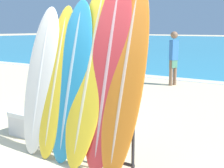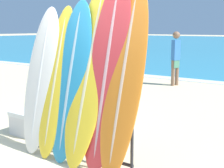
% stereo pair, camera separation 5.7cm
% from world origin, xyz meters
% --- Properties ---
extents(ground_plane, '(160.00, 160.00, 0.00)m').
position_xyz_m(ground_plane, '(0.00, 0.00, 0.00)').
color(ground_plane, beige).
extents(surfboard_rack, '(1.72, 0.04, 0.93)m').
position_xyz_m(surfboard_rack, '(0.28, 0.38, 0.50)').
color(surfboard_rack, '#28282D').
rests_on(surfboard_rack, ground_plane).
extents(surfboard_slot_0, '(0.59, 0.61, 2.13)m').
position_xyz_m(surfboard_slot_0, '(-0.43, 0.38, 1.06)').
color(surfboard_slot_0, silver).
rests_on(surfboard_slot_0, ground_plane).
extents(surfboard_slot_1, '(0.50, 0.66, 2.13)m').
position_xyz_m(surfboard_slot_1, '(-0.13, 0.39, 1.07)').
color(surfboard_slot_1, yellow).
rests_on(surfboard_slot_1, ground_plane).
extents(surfboard_slot_2, '(0.60, 0.64, 2.20)m').
position_xyz_m(surfboard_slot_2, '(0.14, 0.39, 1.10)').
color(surfboard_slot_2, teal).
rests_on(surfboard_slot_2, ground_plane).
extents(surfboard_slot_3, '(0.60, 0.84, 2.47)m').
position_xyz_m(surfboard_slot_3, '(0.41, 0.45, 1.23)').
color(surfboard_slot_3, yellow).
rests_on(surfboard_slot_3, ground_plane).
extents(surfboard_slot_4, '(0.58, 0.70, 2.52)m').
position_xyz_m(surfboard_slot_4, '(0.71, 0.44, 1.26)').
color(surfboard_slot_4, red).
rests_on(surfboard_slot_4, ground_plane).
extents(surfboard_slot_5, '(0.53, 0.76, 2.39)m').
position_xyz_m(surfboard_slot_5, '(0.97, 0.43, 1.20)').
color(surfboard_slot_5, orange).
rests_on(surfboard_slot_5, ground_plane).
extents(person_near_water, '(0.25, 0.29, 1.70)m').
position_xyz_m(person_near_water, '(-1.08, 3.67, 0.93)').
color(person_near_water, tan).
rests_on(person_near_water, ground_plane).
extents(person_mid_beach, '(0.24, 0.29, 1.71)m').
position_xyz_m(person_mid_beach, '(-0.90, 6.47, 0.93)').
color(person_mid_beach, '#846047').
rests_on(person_mid_beach, ground_plane).
extents(cooler_box, '(0.56, 0.39, 0.40)m').
position_xyz_m(cooler_box, '(-1.12, 0.68, 0.20)').
color(cooler_box, silver).
rests_on(cooler_box, ground_plane).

